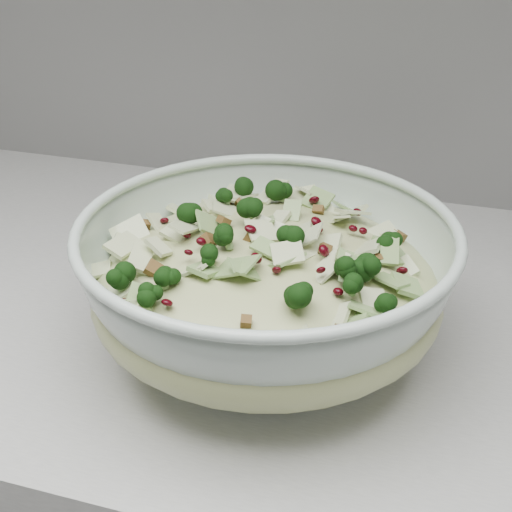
{
  "coord_description": "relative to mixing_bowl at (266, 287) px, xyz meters",
  "views": [
    {
      "loc": [
        -0.48,
        1.11,
        1.28
      ],
      "look_at": [
        -0.64,
        1.61,
        0.99
      ],
      "focal_mm": 50.0,
      "sensor_mm": 36.0,
      "label": 1
    }
  ],
  "objects": [
    {
      "name": "mixing_bowl",
      "position": [
        0.0,
        0.0,
        0.0
      ],
      "size": [
        0.38,
        0.38,
        0.13
      ],
      "rotation": [
        0.0,
        0.0,
        -0.26
      ],
      "color": "silver",
      "rests_on": "counter"
    },
    {
      "name": "salad",
      "position": [
        -0.0,
        0.0,
        0.02
      ],
      "size": [
        0.33,
        0.33,
        0.13
      ],
      "rotation": [
        0.0,
        0.0,
        0.13
      ],
      "color": "#C7CC8C",
      "rests_on": "mixing_bowl"
    }
  ]
}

